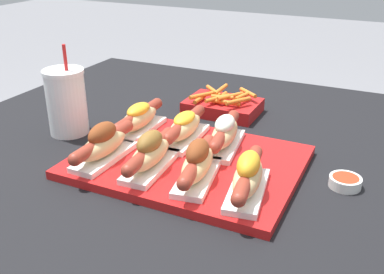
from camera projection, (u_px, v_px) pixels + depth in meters
patio_table at (211, 271)px, 1.15m from camera, size 1.36×1.15×0.69m
serving_tray at (188, 162)px, 0.94m from camera, size 0.46×0.34×0.02m
hot_dog_0 at (103, 144)px, 0.91m from camera, size 0.06×0.20×0.08m
hot_dog_1 at (150, 153)px, 0.88m from camera, size 0.07×0.20×0.08m
hot_dog_2 at (198, 163)px, 0.84m from camera, size 0.09×0.20×0.08m
hot_dog_3 at (248, 176)px, 0.79m from camera, size 0.08×0.20×0.08m
hot_dog_4 at (139, 118)px, 1.04m from camera, size 0.06×0.20×0.07m
hot_dog_5 at (185, 127)px, 1.00m from camera, size 0.07×0.20×0.07m
hot_dog_6 at (225, 133)px, 0.97m from camera, size 0.08×0.20×0.07m
sauce_bowl at (345, 181)px, 0.86m from camera, size 0.06×0.06×0.02m
drink_cup at (67, 102)px, 1.06m from camera, size 0.10×0.10×0.22m
fries_basket at (223, 106)px, 1.21m from camera, size 0.19×0.14×0.06m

